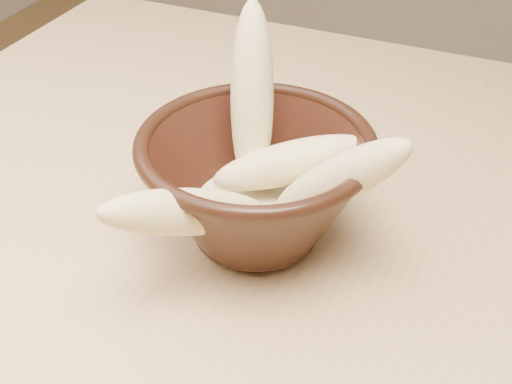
% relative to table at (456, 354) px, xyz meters
% --- Properties ---
extents(table, '(1.20, 0.80, 0.75)m').
position_rel_table_xyz_m(table, '(0.00, 0.00, 0.00)').
color(table, tan).
rests_on(table, ground).
extents(bowl, '(0.18, 0.18, 0.10)m').
position_rel_table_xyz_m(bowl, '(-0.17, -0.02, 0.14)').
color(bowl, black).
rests_on(bowl, table).
extents(milk_puddle, '(0.10, 0.10, 0.01)m').
position_rel_table_xyz_m(milk_puddle, '(-0.17, -0.02, 0.11)').
color(milk_puddle, beige).
rests_on(milk_puddle, bowl).
extents(banana_upright, '(0.06, 0.09, 0.15)m').
position_rel_table_xyz_m(banana_upright, '(-0.19, 0.02, 0.19)').
color(banana_upright, tan).
rests_on(banana_upright, bowl).
extents(banana_right, '(0.12, 0.05, 0.12)m').
position_rel_table_xyz_m(banana_right, '(-0.10, -0.02, 0.16)').
color(banana_right, tan).
rests_on(banana_right, bowl).
extents(banana_across, '(0.13, 0.09, 0.06)m').
position_rel_table_xyz_m(banana_across, '(-0.15, 0.00, 0.15)').
color(banana_across, tan).
rests_on(banana_across, bowl).
extents(banana_front, '(0.09, 0.15, 0.10)m').
position_rel_table_xyz_m(banana_front, '(-0.19, -0.09, 0.15)').
color(banana_front, tan).
rests_on(banana_front, bowl).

